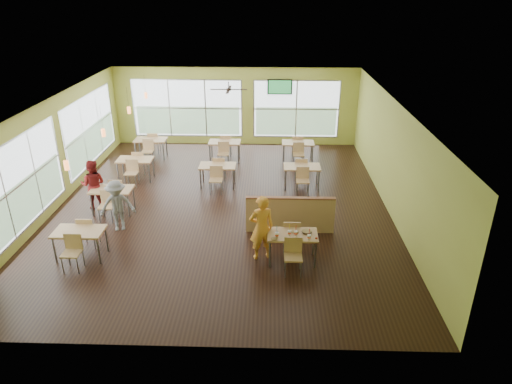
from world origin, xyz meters
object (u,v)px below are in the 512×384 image
half_wall_divider (290,215)px  man_plaid (262,228)px  food_basket (307,232)px  main_table (292,238)px

half_wall_divider → man_plaid: bearing=-119.3°
food_basket → half_wall_divider: bearing=103.8°
man_plaid → main_table: bearing=155.6°
main_table → man_plaid: size_ratio=0.90×
man_plaid → food_basket: (1.09, -0.06, -0.06)m
man_plaid → food_basket: man_plaid is taller
main_table → half_wall_divider: half_wall_divider is taller
main_table → half_wall_divider: bearing=90.0°
main_table → food_basket: (0.34, 0.06, 0.15)m
main_table → food_basket: size_ratio=6.13×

